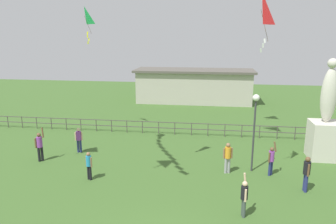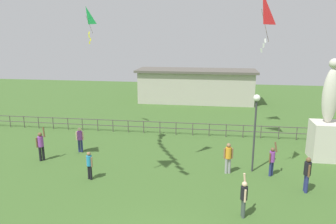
{
  "view_description": "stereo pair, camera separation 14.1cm",
  "coord_description": "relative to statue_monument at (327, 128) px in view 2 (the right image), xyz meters",
  "views": [
    {
      "loc": [
        1.72,
        -8.68,
        7.28
      ],
      "look_at": [
        -0.2,
        5.06,
        3.91
      ],
      "focal_mm": 34.31,
      "sensor_mm": 36.0,
      "label": 1
    },
    {
      "loc": [
        1.85,
        -8.66,
        7.28
      ],
      "look_at": [
        -0.2,
        5.06,
        3.91
      ],
      "focal_mm": 34.31,
      "sensor_mm": 36.0,
      "label": 2
    }
  ],
  "objects": [
    {
      "name": "waterfront_railing",
      "position": [
        -8.73,
        3.41,
        -1.31
      ],
      "size": [
        36.05,
        0.06,
        0.95
      ],
      "color": "#4C4742",
      "rests_on": "ground_plane"
    },
    {
      "name": "statue_monument",
      "position": [
        0.0,
        0.0,
        0.0
      ],
      "size": [
        1.64,
        1.64,
        5.97
      ],
      "color": "beige",
      "rests_on": "ground_plane"
    },
    {
      "name": "lamppost",
      "position": [
        -4.4,
        -2.49,
        1.18
      ],
      "size": [
        0.36,
        0.36,
        4.26
      ],
      "color": "#38383D",
      "rests_on": "ground_plane"
    },
    {
      "name": "kite_7",
      "position": [
        -4.58,
        -3.5,
        6.39
      ],
      "size": [
        0.86,
        0.91,
        2.66
      ],
      "color": "red"
    },
    {
      "name": "person_3",
      "position": [
        -12.77,
        -4.75,
        -1.07
      ],
      "size": [
        0.41,
        0.28,
        1.49
      ],
      "color": "black",
      "rests_on": "ground_plane"
    },
    {
      "name": "person_5",
      "position": [
        -3.49,
        -2.93,
        -1.01
      ],
      "size": [
        0.45,
        0.39,
        1.84
      ],
      "color": "navy",
      "rests_on": "ground_plane"
    },
    {
      "name": "person_4",
      "position": [
        -5.25,
        -7.17,
        -1.01
      ],
      "size": [
        0.29,
        0.49,
        1.83
      ],
      "color": "#3F4C47",
      "rests_on": "ground_plane"
    },
    {
      "name": "kite_4",
      "position": [
        -15.64,
        2.95,
        6.54
      ],
      "size": [
        1.03,
        1.0,
        2.55
      ],
      "color": "#1EB759"
    },
    {
      "name": "person_2",
      "position": [
        -5.74,
        -2.96,
        -0.95
      ],
      "size": [
        0.5,
        0.31,
        1.7
      ],
      "color": "#99999E",
      "rests_on": "ground_plane"
    },
    {
      "name": "person_1",
      "position": [
        -14.87,
        -1.08,
        -1.01
      ],
      "size": [
        0.48,
        0.3,
        1.6
      ],
      "color": "navy",
      "rests_on": "ground_plane"
    },
    {
      "name": "person_6",
      "position": [
        -16.53,
        -2.78,
        -0.91
      ],
      "size": [
        0.51,
        0.39,
        2.03
      ],
      "color": "black",
      "rests_on": "ground_plane"
    },
    {
      "name": "pavilion_building",
      "position": [
        -8.65,
        15.41,
        -0.12
      ],
      "size": [
        12.77,
        4.3,
        3.57
      ],
      "color": "#B7B2A3",
      "rests_on": "ground_plane"
    },
    {
      "name": "person_0",
      "position": [
        -2.16,
        -4.55,
        -0.93
      ],
      "size": [
        0.32,
        0.53,
        1.74
      ],
      "color": "navy",
      "rests_on": "ground_plane"
    }
  ]
}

